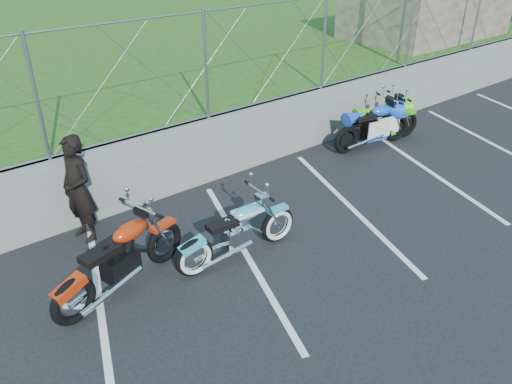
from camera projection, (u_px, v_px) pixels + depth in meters
ground at (287, 286)px, 7.23m from camera, size 90.00×90.00×0.00m
retaining_wall at (165, 163)px, 9.32m from camera, size 30.00×0.22×1.30m
grass_field at (15, 57)px, 16.20m from camera, size 30.00×20.00×1.30m
stone_building at (427, 6)px, 15.58m from camera, size 5.00×3.00×1.80m
chain_link_fence at (157, 76)px, 8.51m from camera, size 28.00×0.03×2.00m
sign_pole at (406, 2)px, 12.41m from camera, size 0.08×0.08×3.00m
parking_lines at (302, 228)px, 8.56m from camera, size 18.29×4.31×0.01m
cruiser_turquoise at (239, 233)px, 7.66m from camera, size 2.16×0.68×1.07m
naked_orange at (123, 260)px, 6.97m from camera, size 2.25×0.88×1.15m
sportbike_green at (383, 123)px, 11.58m from camera, size 2.08×0.74×1.09m
sportbike_blue at (374, 127)px, 11.34m from camera, size 2.12×0.75×1.10m
person_standing at (78, 189)px, 7.90m from camera, size 0.56×0.74×1.81m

